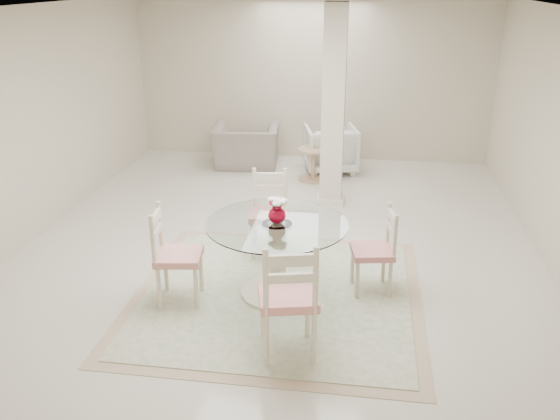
# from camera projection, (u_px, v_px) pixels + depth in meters

# --- Properties ---
(ground) EXTENTS (7.00, 7.00, 0.00)m
(ground) POSITION_uv_depth(u_px,v_px,m) (283.00, 237.00, 7.30)
(ground) COLOR silver
(ground) RESTS_ON ground
(room_shell) EXTENTS (6.02, 7.02, 2.71)m
(room_shell) POSITION_uv_depth(u_px,v_px,m) (283.00, 86.00, 6.61)
(room_shell) COLOR beige
(room_shell) RESTS_ON ground
(column) EXTENTS (0.30, 0.30, 2.70)m
(column) POSITION_uv_depth(u_px,v_px,m) (333.00, 108.00, 7.93)
(column) COLOR beige
(column) RESTS_ON ground
(area_rug) EXTENTS (2.87, 2.87, 0.02)m
(area_rug) POSITION_uv_depth(u_px,v_px,m) (277.00, 295.00, 5.96)
(area_rug) COLOR tan
(area_rug) RESTS_ON ground
(dining_table) EXTENTS (1.37, 1.37, 0.79)m
(dining_table) POSITION_uv_depth(u_px,v_px,m) (277.00, 260.00, 5.82)
(dining_table) COLOR beige
(dining_table) RESTS_ON ground
(red_vase) EXTENTS (0.20, 0.19, 0.26)m
(red_vase) POSITION_uv_depth(u_px,v_px,m) (277.00, 210.00, 5.62)
(red_vase) COLOR #A0041F
(red_vase) RESTS_ON dining_table
(dining_chair_east) EXTENTS (0.46, 0.46, 0.99)m
(dining_chair_east) POSITION_uv_depth(u_px,v_px,m) (379.00, 245.00, 5.86)
(dining_chair_east) COLOR beige
(dining_chair_east) RESTS_ON ground
(dining_chair_north) EXTENTS (0.48, 0.48, 1.08)m
(dining_chair_north) POSITION_uv_depth(u_px,v_px,m) (269.00, 206.00, 6.70)
(dining_chair_north) COLOR beige
(dining_chair_north) RESTS_ON ground
(dining_chair_west) EXTENTS (0.49, 0.49, 1.08)m
(dining_chair_west) POSITION_uv_depth(u_px,v_px,m) (171.00, 248.00, 5.67)
(dining_chair_west) COLOR #F4E5C9
(dining_chair_west) RESTS_ON ground
(dining_chair_south) EXTENTS (0.57, 0.57, 1.19)m
(dining_chair_south) POSITION_uv_depth(u_px,v_px,m) (289.00, 291.00, 4.79)
(dining_chair_south) COLOR #EFE2C4
(dining_chair_south) RESTS_ON ground
(recliner_taupe) EXTENTS (1.15, 1.03, 0.69)m
(recliner_taupe) POSITION_uv_depth(u_px,v_px,m) (246.00, 146.00, 9.89)
(recliner_taupe) COLOR gray
(recliner_taupe) RESTS_ON ground
(armchair_white) EXTENTS (0.97, 0.99, 0.75)m
(armchair_white) POSITION_uv_depth(u_px,v_px,m) (331.00, 149.00, 9.64)
(armchair_white) COLOR white
(armchair_white) RESTS_ON ground
(side_table) EXTENTS (0.49, 0.49, 0.51)m
(side_table) POSITION_uv_depth(u_px,v_px,m) (313.00, 165.00, 9.26)
(side_table) COLOR tan
(side_table) RESTS_ON ground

